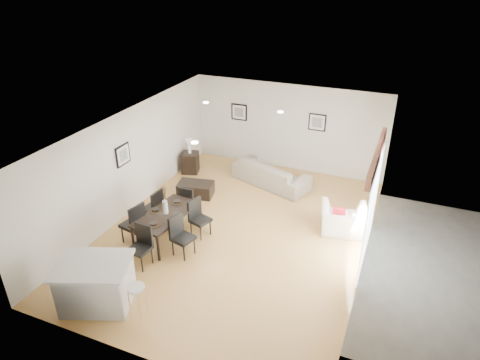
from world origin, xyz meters
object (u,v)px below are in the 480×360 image
at_px(side_table, 190,162).
at_px(dining_chair_wnear, 135,222).
at_px(dining_chair_enear, 180,233).
at_px(dining_chair_foot, 188,200).
at_px(armchair, 343,220).
at_px(dining_chair_head, 142,243).
at_px(dining_table, 166,216).
at_px(coffee_table, 196,189).
at_px(dining_chair_wfar, 155,206).
at_px(bar_stool, 136,291).
at_px(kitchen_island, 96,284).
at_px(sofa, 271,174).
at_px(dining_chair_efar, 198,216).

bearing_deg(side_table, dining_chair_wnear, -80.61).
distance_m(dining_chair_enear, dining_chair_foot, 1.54).
distance_m(armchair, dining_chair_head, 4.75).
distance_m(dining_chair_head, side_table, 4.58).
height_order(armchair, dining_chair_enear, dining_chair_enear).
xyz_separation_m(dining_table, coffee_table, (-0.36, 2.12, -0.43)).
bearing_deg(dining_chair_wfar, dining_chair_wnear, 6.70).
bearing_deg(dining_chair_enear, coffee_table, 35.05).
height_order(dining_chair_foot, bar_stool, dining_chair_foot).
relative_size(armchair, bar_stool, 1.49).
distance_m(armchair, dining_chair_wnear, 4.93).
relative_size(dining_table, dining_chair_wfar, 1.84).
distance_m(dining_table, dining_chair_head, 1.03).
height_order(dining_table, coffee_table, dining_table).
height_order(armchair, dining_chair_head, dining_chair_head).
height_order(dining_chair_wnear, dining_chair_head, dining_chair_wnear).
height_order(dining_chair_foot, coffee_table, dining_chair_foot).
xyz_separation_m(dining_table, kitchen_island, (-0.10, -2.39, -0.15)).
distance_m(sofa, kitchen_island, 6.15).
xyz_separation_m(sofa, dining_chair_head, (-1.37, -4.60, 0.20)).
height_order(dining_chair_wnear, dining_chair_enear, dining_chair_wnear).
bearing_deg(dining_table, kitchen_island, -85.64).
bearing_deg(dining_chair_foot, side_table, -65.64).
relative_size(sofa, dining_chair_foot, 2.66).
xyz_separation_m(dining_table, dining_chair_efar, (0.59, 0.44, -0.11)).
distance_m(coffee_table, kitchen_island, 4.53).
height_order(sofa, kitchen_island, kitchen_island).
xyz_separation_m(dining_chair_foot, bar_stool, (0.82, -3.43, 0.12)).
distance_m(dining_chair_enear, coffee_table, 2.71).
bearing_deg(armchair, dining_chair_foot, 0.28).
bearing_deg(dining_chair_wfar, dining_chair_head, 28.79).
height_order(dining_chair_head, coffee_table, dining_chair_head).
bearing_deg(coffee_table, armchair, -14.65).
relative_size(dining_chair_enear, dining_chair_foot, 1.11).
bearing_deg(dining_chair_head, side_table, 111.09).
height_order(armchair, dining_chair_wfar, dining_chair_wfar).
bearing_deg(armchair, kitchen_island, 35.61).
relative_size(armchair, dining_chair_wfar, 1.11).
bearing_deg(coffee_table, dining_table, -91.23).
bearing_deg(dining_chair_enear, dining_chair_wfar, 69.91).
bearing_deg(dining_chair_wnear, kitchen_island, 25.21).
bearing_deg(dining_chair_wnear, dining_chair_wfar, -168.08).
relative_size(dining_chair_foot, kitchen_island, 0.54).
height_order(dining_chair_enear, coffee_table, dining_chair_enear).
xyz_separation_m(dining_chair_head, side_table, (-1.22, 4.41, -0.21)).
distance_m(dining_table, bar_stool, 2.53).
height_order(sofa, dining_chair_enear, dining_chair_enear).
bearing_deg(dining_chair_head, sofa, 79.11).
xyz_separation_m(sofa, armchair, (2.41, -1.73, 0.01)).
bearing_deg(coffee_table, dining_chair_enear, -80.29).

